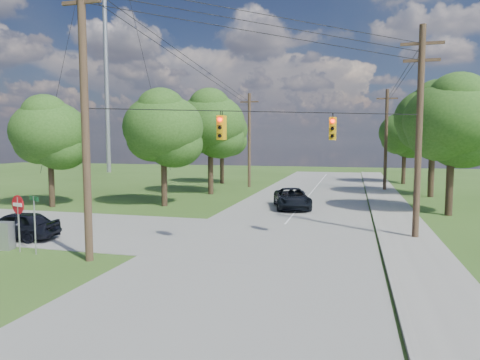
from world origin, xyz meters
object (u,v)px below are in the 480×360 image
(pole_north_e, at_px, (386,139))
(pole_sw, at_px, (85,108))
(car_main_north, at_px, (292,198))
(car_cross_dark, at_px, (16,225))
(do_not_enter_sign, at_px, (18,211))
(pole_ne, at_px, (419,130))
(pole_north_w, at_px, (249,139))
(control_cabinet, at_px, (5,236))

(pole_north_e, bearing_deg, pole_sw, -114.52)
(pole_north_e, xyz_separation_m, car_main_north, (-7.35, -13.75, -4.38))
(pole_sw, relative_size, car_cross_dark, 2.89)
(car_cross_dark, height_order, do_not_enter_sign, do_not_enter_sign)
(pole_north_e, relative_size, car_main_north, 1.92)
(pole_sw, distance_m, do_not_enter_sign, 5.81)
(pole_ne, relative_size, car_main_north, 2.01)
(pole_north_e, distance_m, pole_north_w, 13.90)
(pole_sw, relative_size, pole_north_e, 1.20)
(pole_ne, height_order, pole_north_w, pole_ne)
(pole_sw, bearing_deg, do_not_enter_sign, 174.00)
(pole_sw, bearing_deg, car_main_north, 68.80)
(pole_north_e, distance_m, do_not_enter_sign, 34.09)
(pole_north_w, relative_size, car_cross_dark, 2.41)
(pole_north_e, height_order, car_main_north, pole_north_e)
(car_main_north, relative_size, do_not_enter_sign, 2.05)
(pole_sw, bearing_deg, pole_north_e, 65.48)
(pole_ne, height_order, do_not_enter_sign, pole_ne)
(pole_sw, bearing_deg, control_cabinet, 172.83)
(pole_ne, bearing_deg, car_main_north, 131.71)
(pole_ne, distance_m, control_cabinet, 20.15)
(car_main_north, height_order, do_not_enter_sign, do_not_enter_sign)
(pole_ne, bearing_deg, pole_north_w, 122.29)
(pole_ne, xyz_separation_m, control_cabinet, (-18.27, -7.00, -4.84))
(control_cabinet, height_order, do_not_enter_sign, do_not_enter_sign)
(car_cross_dark, bearing_deg, car_main_north, 131.71)
(pole_north_w, xyz_separation_m, do_not_enter_sign, (-3.39, -29.20, -3.29))
(control_cabinet, bearing_deg, pole_sw, -15.77)
(car_cross_dark, bearing_deg, pole_sw, 60.87)
(pole_north_e, distance_m, car_main_north, 16.19)
(pole_sw, height_order, car_main_north, pole_sw)
(pole_north_w, bearing_deg, pole_ne, -57.71)
(pole_sw, height_order, pole_ne, pole_sw)
(pole_sw, relative_size, pole_ne, 1.14)
(control_cabinet, bearing_deg, pole_north_w, 72.84)
(car_main_north, distance_m, do_not_enter_sign, 18.40)
(pole_sw, distance_m, pole_ne, 15.51)
(pole_north_w, height_order, car_main_north, pole_north_w)
(pole_ne, bearing_deg, control_cabinet, -159.03)
(pole_north_w, height_order, car_cross_dark, pole_north_w)
(pole_sw, xyz_separation_m, pole_north_w, (-0.40, 29.60, -1.10))
(car_main_north, bearing_deg, pole_ne, -62.53)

